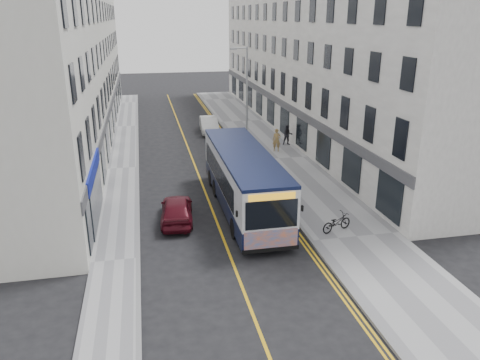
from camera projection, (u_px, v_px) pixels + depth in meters
name	position (u px, v px, depth m)	size (l,w,h in m)	color
ground	(224.00, 239.00, 22.33)	(140.00, 140.00, 0.00)	black
pavement_east	(279.00, 159.00, 34.59)	(4.50, 64.00, 0.12)	#949496
pavement_west	(123.00, 169.00, 32.42)	(2.00, 64.00, 0.12)	#949496
kerb_east	(249.00, 161.00, 34.15)	(0.18, 64.00, 0.13)	slate
kerb_west	(138.00, 168.00, 32.61)	(0.18, 64.00, 0.13)	slate
road_centre_line	(195.00, 165.00, 33.40)	(0.12, 64.00, 0.01)	gold
road_dbl_yellow_inner	(243.00, 162.00, 34.09)	(0.10, 64.00, 0.01)	gold
road_dbl_yellow_outer	(246.00, 162.00, 34.13)	(0.10, 64.00, 0.01)	gold
terrace_east	(309.00, 58.00, 41.77)	(6.00, 46.00, 13.00)	white
terrace_west	(69.00, 62.00, 37.81)	(6.00, 46.00, 13.00)	silver
streetlamp	(246.00, 97.00, 34.59)	(1.32, 0.18, 8.00)	gray
city_bus	(244.00, 178.00, 25.20)	(2.63, 11.28, 3.28)	black
bicycle	(337.00, 222.00, 22.77)	(0.60, 1.73, 0.91)	black
pedestrian_near	(277.00, 140.00, 36.12)	(0.64, 0.42, 1.75)	olive
pedestrian_far	(288.00, 135.00, 37.88)	(0.80, 0.63, 1.65)	black
car_white	(209.00, 125.00, 42.42)	(1.52, 4.35, 1.43)	silver
car_maroon	(177.00, 209.00, 24.03)	(1.61, 4.00, 1.36)	#4D0C17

